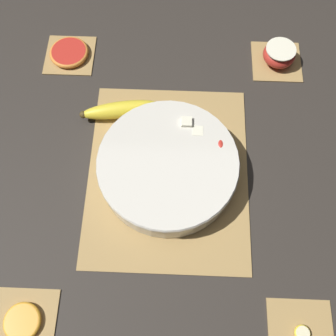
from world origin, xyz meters
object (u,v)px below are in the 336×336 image
at_px(whole_banana, 120,110).
at_px(apple_half, 279,54).
at_px(banana_coin_single, 302,333).
at_px(fruit_salad_bowl, 168,166).
at_px(orange_slice_whole, 22,322).
at_px(grapefruit_slice, 69,52).

relative_size(whole_banana, apple_half, 2.35).
bearing_deg(banana_coin_single, apple_half, 0.00).
xyz_separation_m(whole_banana, apple_half, (0.17, -0.38, 0.00)).
relative_size(whole_banana, banana_coin_single, 6.15).
xyz_separation_m(fruit_salad_bowl, banana_coin_single, (-0.31, -0.26, -0.03)).
height_order(apple_half, orange_slice_whole, apple_half).
height_order(banana_coin_single, grapefruit_slice, grapefruit_slice).
relative_size(orange_slice_whole, banana_coin_single, 2.36).
bearing_deg(fruit_salad_bowl, banana_coin_single, -140.36).
distance_m(banana_coin_single, grapefruit_slice, 0.81).
distance_m(orange_slice_whole, grapefruit_slice, 0.63).
xyz_separation_m(apple_half, orange_slice_whole, (-0.63, 0.52, -0.02)).
xyz_separation_m(fruit_salad_bowl, grapefruit_slice, (0.31, 0.26, -0.03)).
xyz_separation_m(whole_banana, grapefruit_slice, (0.17, 0.14, -0.01)).
height_order(fruit_salad_bowl, banana_coin_single, fruit_salad_bowl).
relative_size(fruit_salad_bowl, whole_banana, 1.61).
relative_size(whole_banana, orange_slice_whole, 2.61).
height_order(whole_banana, grapefruit_slice, whole_banana).
relative_size(banana_coin_single, grapefruit_slice, 0.31).
bearing_deg(grapefruit_slice, whole_banana, -139.77).
bearing_deg(whole_banana, orange_slice_whole, 162.53).
height_order(whole_banana, apple_half, apple_half).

